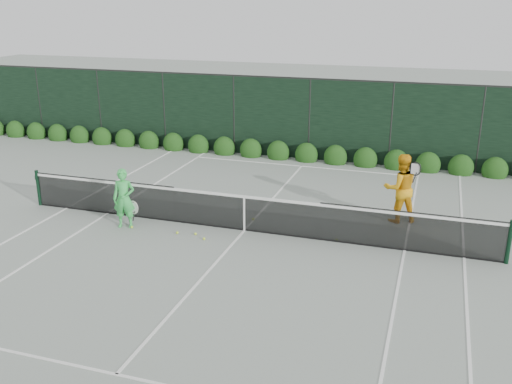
% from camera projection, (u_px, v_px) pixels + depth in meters
% --- Properties ---
extents(ground, '(80.00, 80.00, 0.00)m').
position_uv_depth(ground, '(244.00, 230.00, 15.03)').
color(ground, gray).
rests_on(ground, ground).
extents(tennis_net, '(12.90, 0.10, 1.07)m').
position_uv_depth(tennis_net, '(243.00, 212.00, 14.86)').
color(tennis_net, black).
rests_on(tennis_net, ground).
extents(player_woman, '(0.68, 0.52, 1.60)m').
position_uv_depth(player_woman, '(124.00, 199.00, 15.03)').
color(player_woman, green).
rests_on(player_woman, ground).
extents(player_man, '(1.14, 1.03, 1.90)m').
position_uv_depth(player_man, '(400.00, 188.00, 15.37)').
color(player_man, '#EBA313').
rests_on(player_man, ground).
extents(court_lines, '(11.03, 23.83, 0.01)m').
position_uv_depth(court_lines, '(244.00, 230.00, 15.03)').
color(court_lines, white).
rests_on(court_lines, ground).
extents(windscreen_fence, '(32.00, 21.07, 3.06)m').
position_uv_depth(windscreen_fence, '(202.00, 211.00, 12.10)').
color(windscreen_fence, black).
rests_on(windscreen_fence, ground).
extents(hedge_row, '(31.66, 0.65, 0.94)m').
position_uv_depth(hedge_row, '(306.00, 155.00, 21.40)').
color(hedge_row, '#11390F').
rests_on(hedge_row, ground).
extents(tennis_balls, '(5.42, 1.73, 0.07)m').
position_uv_depth(tennis_balls, '(216.00, 232.00, 14.87)').
color(tennis_balls, '#CEF135').
rests_on(tennis_balls, ground).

